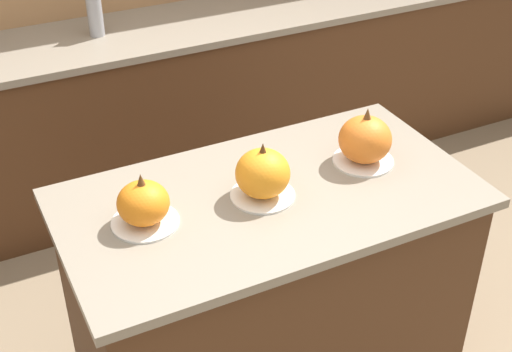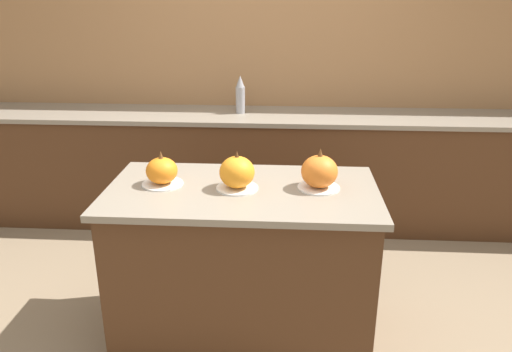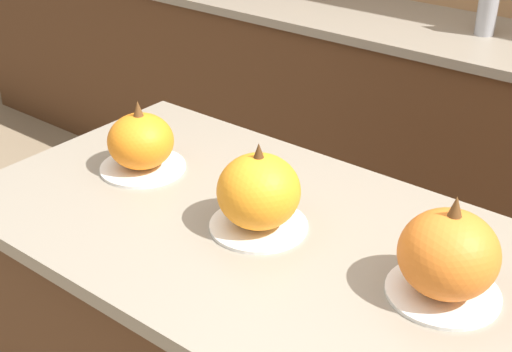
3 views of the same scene
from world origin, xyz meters
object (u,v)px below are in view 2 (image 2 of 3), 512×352
pumpkin_cake_right (319,172)px  pumpkin_cake_center (237,173)px  bottle_tall (240,95)px  pumpkin_cake_left (162,172)px

pumpkin_cake_right → pumpkin_cake_center: bearing=-176.1°
bottle_tall → pumpkin_cake_left: bearing=-100.4°
pumpkin_cake_left → bottle_tall: size_ratio=0.73×
pumpkin_cake_left → pumpkin_cake_center: (0.40, -0.03, 0.01)m
pumpkin_cake_left → pumpkin_cake_right: pumpkin_cake_right is taller
pumpkin_cake_center → pumpkin_cake_left: bearing=176.0°
pumpkin_cake_left → pumpkin_cake_right: (0.82, 0.00, 0.02)m
pumpkin_cake_center → pumpkin_cake_right: 0.42m
pumpkin_cake_left → pumpkin_cake_right: bearing=0.1°
pumpkin_cake_right → bottle_tall: size_ratio=0.74×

